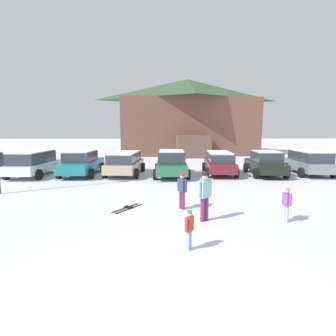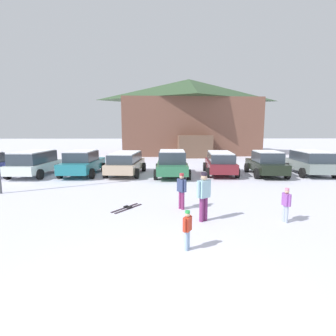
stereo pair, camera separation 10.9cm
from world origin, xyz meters
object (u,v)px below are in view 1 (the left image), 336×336
object	(u,v)px
parked_teal_hatchback	(82,163)
skier_child_in_purple_jacket	(287,203)
parked_green_coupe	(171,163)
parked_grey_wagon	(309,162)
parked_maroon_van	(219,162)
ski_lodge	(187,116)
skier_child_in_red_jacket	(189,228)
skier_adult_in_blue_parka	(205,194)
parked_black_sedan	(265,163)
parked_white_suv	(33,163)
skier_teen_in_navy_coat	(182,189)
parked_beige_suv	(125,162)
pair_of_skis	(127,208)

from	to	relation	value
parked_teal_hatchback	skier_child_in_purple_jacket	xyz separation A→B (m)	(9.46, -9.30, -0.18)
parked_green_coupe	parked_grey_wagon	world-z (taller)	parked_green_coupe
parked_teal_hatchback	parked_maroon_van	bearing A→B (deg)	0.08
skier_child_in_purple_jacket	ski_lodge	bearing A→B (deg)	91.66
ski_lodge	skier_child_in_red_jacket	bearing A→B (deg)	-95.70
parked_teal_hatchback	skier_adult_in_blue_parka	xyz separation A→B (m)	(6.75, -9.11, 0.11)
parked_green_coupe	parked_black_sedan	distance (m)	6.27
ski_lodge	parked_black_sedan	xyz separation A→B (m)	(3.56, -16.62, -3.83)
skier_child_in_red_jacket	parked_white_suv	bearing A→B (deg)	129.58
skier_teen_in_navy_coat	parked_white_suv	bearing A→B (deg)	140.74
parked_beige_suv	skier_teen_in_navy_coat	distance (m)	8.46
parked_teal_hatchback	ski_lodge	bearing A→B (deg)	61.55
parked_green_coupe	parked_grey_wagon	size ratio (longest dim) A/B	1.07
ski_lodge	skier_child_in_purple_jacket	xyz separation A→B (m)	(0.74, -25.40, -4.00)
ski_lodge	skier_child_in_purple_jacket	size ratio (longest dim) A/B	14.37
parked_beige_suv	parked_grey_wagon	bearing A→B (deg)	-1.46
parked_green_coupe	skier_teen_in_navy_coat	bearing A→B (deg)	-89.24
parked_white_suv	parked_green_coupe	xyz separation A→B (m)	(9.10, -0.30, -0.04)
parked_white_suv	parked_beige_suv	world-z (taller)	parked_white_suv
skier_adult_in_blue_parka	ski_lodge	bearing A→B (deg)	85.51
parked_maroon_van	skier_teen_in_navy_coat	bearing A→B (deg)	-112.42
parked_maroon_van	ski_lodge	bearing A→B (deg)	92.10
skier_child_in_red_jacket	skier_adult_in_blue_parka	distance (m)	2.28
parked_green_coupe	parked_black_sedan	xyz separation A→B (m)	(6.27, 0.03, -0.03)
parked_white_suv	parked_beige_suv	size ratio (longest dim) A/B	0.95
parked_beige_suv	parked_maroon_van	bearing A→B (deg)	-0.42
parked_green_coupe	skier_child_in_red_jacket	size ratio (longest dim) A/B	4.26
skier_child_in_purple_jacket	parked_grey_wagon	bearing A→B (deg)	56.76
ski_lodge	parked_beige_suv	distance (m)	17.49
skier_child_in_red_jacket	skier_teen_in_navy_coat	distance (m)	3.48
skier_teen_in_navy_coat	pair_of_skis	world-z (taller)	skier_teen_in_navy_coat
parked_white_suv	parked_teal_hatchback	world-z (taller)	parked_teal_hatchback
parked_white_suv	parked_black_sedan	xyz separation A→B (m)	(15.38, -0.27, -0.06)
parked_black_sedan	skier_child_in_red_jacket	world-z (taller)	parked_black_sedan
skier_child_in_red_jacket	pair_of_skis	distance (m)	4.16
skier_teen_in_navy_coat	parked_grey_wagon	bearing A→B (deg)	38.96
parked_white_suv	parked_black_sedan	bearing A→B (deg)	-1.01
parked_black_sedan	skier_child_in_purple_jacket	size ratio (longest dim) A/B	3.59
parked_white_suv	parked_maroon_van	distance (m)	12.41
parked_green_coupe	parked_maroon_van	world-z (taller)	parked_green_coupe
skier_adult_in_blue_parka	parked_white_suv	bearing A→B (deg)	137.96
parked_black_sedan	skier_child_in_red_jacket	size ratio (longest dim) A/B	3.99
parked_black_sedan	skier_teen_in_navy_coat	bearing A→B (deg)	-130.43
skier_adult_in_blue_parka	skier_child_in_red_jacket	bearing A→B (deg)	-109.46
parked_green_coupe	parked_grey_wagon	distance (m)	9.38
parked_maroon_van	skier_child_in_purple_jacket	distance (m)	9.31
parked_teal_hatchback	parked_black_sedan	bearing A→B (deg)	-2.39
ski_lodge	skier_teen_in_navy_coat	world-z (taller)	ski_lodge
parked_maroon_van	skier_child_in_purple_jacket	world-z (taller)	parked_maroon_van
parked_green_coupe	pair_of_skis	world-z (taller)	parked_green_coupe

